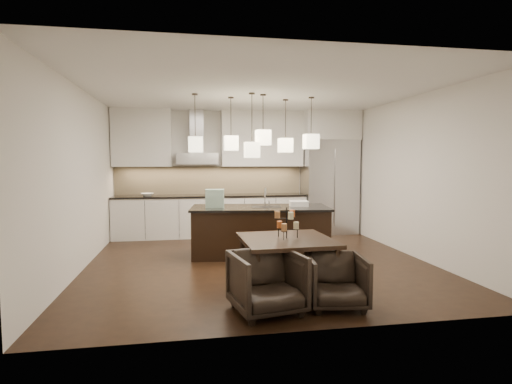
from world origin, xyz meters
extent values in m
cube|color=black|center=(0.00, 0.00, -0.01)|extent=(5.50, 5.50, 0.02)
cube|color=white|center=(0.00, 0.00, 2.81)|extent=(5.50, 5.50, 0.02)
cube|color=silver|center=(0.00, 2.76, 1.40)|extent=(5.50, 0.02, 2.80)
cube|color=silver|center=(0.00, -2.76, 1.40)|extent=(5.50, 0.02, 2.80)
cube|color=silver|center=(-2.76, 0.00, 1.40)|extent=(0.02, 5.50, 2.80)
cube|color=silver|center=(2.76, 0.00, 1.40)|extent=(0.02, 5.50, 2.80)
cube|color=#B7B7BA|center=(2.10, 2.38, 1.07)|extent=(1.20, 0.72, 2.15)
cube|color=silver|center=(2.10, 2.38, 2.47)|extent=(1.26, 0.72, 0.65)
cube|color=silver|center=(-0.62, 2.43, 0.44)|extent=(4.21, 0.62, 0.88)
cube|color=black|center=(-0.62, 2.43, 0.90)|extent=(4.21, 0.66, 0.04)
cube|color=tan|center=(-0.62, 2.73, 1.24)|extent=(4.21, 0.02, 0.63)
cube|color=silver|center=(-2.10, 2.57, 2.17)|extent=(1.25, 0.35, 1.25)
cube|color=silver|center=(0.55, 2.57, 2.17)|extent=(1.85, 0.35, 1.25)
cube|color=#B7B7BA|center=(-0.93, 2.48, 1.72)|extent=(0.90, 0.52, 0.24)
cube|color=#B7B7BA|center=(-0.93, 2.59, 2.32)|extent=(0.30, 0.28, 0.96)
imported|color=silver|center=(-2.00, 2.38, 0.95)|extent=(0.33, 0.33, 0.06)
cube|color=black|center=(0.12, 0.48, 0.41)|extent=(2.44, 1.21, 0.83)
cube|color=black|center=(0.12, 0.48, 0.84)|extent=(2.52, 1.29, 0.04)
cube|color=#29673E|center=(-0.67, 0.52, 1.02)|extent=(0.34, 0.21, 0.32)
cube|color=silver|center=(0.82, 0.45, 0.91)|extent=(0.34, 0.26, 0.09)
cylinder|color=beige|center=(0.23, -1.50, 0.85)|extent=(0.07, 0.07, 0.09)
cylinder|color=#C75921|center=(0.04, -1.40, 0.85)|extent=(0.07, 0.07, 0.09)
cylinder|color=#AD7140|center=(0.04, -1.62, 0.85)|extent=(0.07, 0.07, 0.09)
cylinder|color=#C75921|center=(0.20, -1.42, 0.99)|extent=(0.07, 0.07, 0.09)
cylinder|color=#AD7140|center=(-0.02, -1.49, 0.99)|extent=(0.07, 0.07, 0.09)
cylinder|color=beige|center=(0.13, -1.62, 0.99)|extent=(0.07, 0.07, 0.09)
imported|color=black|center=(-0.29, -2.21, 0.34)|extent=(0.86, 0.88, 0.68)
imported|color=black|center=(0.52, -2.17, 0.30)|extent=(0.73, 0.74, 0.60)
cube|color=#FAEFC2|center=(-1.00, 0.44, 1.95)|extent=(0.24, 0.24, 0.26)
cube|color=#FAEFC2|center=(-0.37, 0.69, 1.99)|extent=(0.24, 0.24, 0.26)
cube|color=#FAEFC2|center=(0.14, 0.31, 2.07)|extent=(0.24, 0.24, 0.26)
cube|color=#FAEFC2|center=(0.65, 0.79, 1.96)|extent=(0.24, 0.24, 0.26)
cube|color=#FAEFC2|center=(1.04, 0.45, 2.02)|extent=(0.24, 0.24, 0.26)
cube|color=#FAEFC2|center=(-0.07, 0.20, 1.86)|extent=(0.24, 0.24, 0.26)
camera|label=1|loc=(-1.15, -6.43, 1.68)|focal=28.00mm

